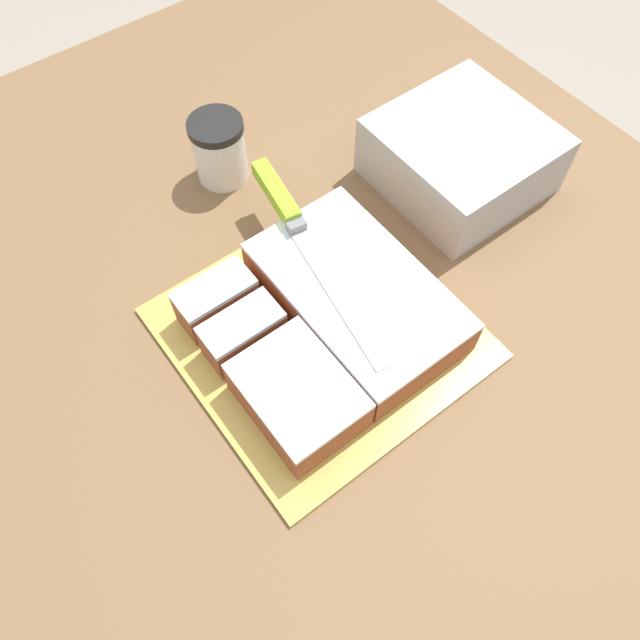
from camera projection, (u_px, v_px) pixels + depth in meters
name	position (u px, v px, depth m)	size (l,w,h in m)	color
ground_plane	(332.00, 487.00, 1.61)	(8.00, 8.00, 0.00)	#9E9384
countertop	(335.00, 422.00, 1.22)	(1.40, 1.10, 0.91)	brown
cake_board	(320.00, 333.00, 0.80)	(0.35, 0.34, 0.01)	gold
cake	(325.00, 321.00, 0.77)	(0.27, 0.27, 0.06)	#994C2D
knife	(289.00, 214.00, 0.81)	(0.34, 0.08, 0.02)	silver
coffee_cup	(219.00, 150.00, 0.90)	(0.08, 0.08, 0.10)	white
storage_box	(461.00, 156.00, 0.90)	(0.22, 0.22, 0.10)	#B2B2B7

